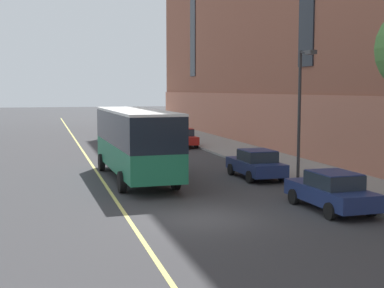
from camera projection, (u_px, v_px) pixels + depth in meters
ground_plane at (201, 218)px, 19.76m from camera, size 260.00×260.00×0.00m
sidewalk at (366, 190)px, 25.04m from camera, size 4.79×160.00×0.15m
city_bus at (135, 140)px, 27.91m from camera, size 3.08×10.90×3.70m
parked_car_navy_1 at (331, 191)px, 20.98m from camera, size 2.03×4.54×1.56m
parked_car_red_2 at (181, 137)px, 44.41m from camera, size 2.00×4.74×1.56m
parked_car_navy_4 at (256, 164)px, 28.57m from camera, size 2.05×4.36×1.56m
parked_car_white_5 at (159, 131)px, 51.62m from camera, size 2.08×4.34×1.56m
street_lamp at (302, 100)px, 27.16m from camera, size 0.36×1.48×6.56m
lane_centerline at (119, 205)px, 21.94m from camera, size 0.16×140.00×0.01m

